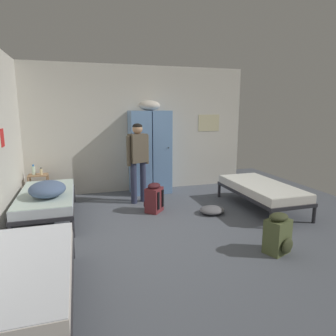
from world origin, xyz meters
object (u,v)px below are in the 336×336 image
at_px(bed_left_rear, 47,198).
at_px(lotion_bottle, 41,171).
at_px(bed_right, 261,189).
at_px(backpack_maroon, 154,198).
at_px(bedding_heap, 47,189).
at_px(person_traveler, 138,156).
at_px(bed_left_front, 23,273).
at_px(water_bottle, 33,170).
at_px(locker_bank, 150,150).
at_px(shelf_unit, 39,185).
at_px(clothes_pile_grey, 212,210).
at_px(backpack_olive, 278,234).

bearing_deg(bed_left_rear, lotion_bottle, 99.21).
bearing_deg(bed_right, backpack_maroon, 168.50).
bearing_deg(bedding_heap, bed_left_rear, 99.89).
bearing_deg(person_traveler, bedding_heap, -154.33).
relative_size(bed_left_rear, lotion_bottle, 12.60).
height_order(bed_left_front, water_bottle, water_bottle).
bearing_deg(bed_left_front, locker_bank, 60.10).
bearing_deg(lotion_bottle, shelf_unit, 150.26).
distance_m(locker_bank, shelf_unit, 2.44).
height_order(bedding_heap, backpack_maroon, bedding_heap).
xyz_separation_m(bed_right, backpack_maroon, (-2.02, 0.41, -0.12)).
height_order(bed_right, bedding_heap, bedding_heap).
bearing_deg(clothes_pile_grey, locker_bank, 113.16).
bearing_deg(person_traveler, lotion_bottle, 162.01).
relative_size(locker_bank, person_traveler, 1.29).
bearing_deg(shelf_unit, bed_left_front, -86.08).
height_order(backpack_maroon, backpack_olive, same).
xyz_separation_m(bed_right, lotion_bottle, (-4.05, 1.67, 0.26)).
relative_size(locker_bank, water_bottle, 9.98).
bearing_deg(bed_left_rear, locker_bank, 29.01).
bearing_deg(bed_left_front, shelf_unit, 93.92).
bearing_deg(locker_bank, shelf_unit, -179.51).
xyz_separation_m(bed_left_rear, backpack_olive, (3.03, -2.21, -0.12)).
xyz_separation_m(bedding_heap, lotion_bottle, (-0.23, 1.41, 0.02)).
height_order(bed_right, person_traveler, person_traveler).
height_order(bed_right, backpack_olive, backpack_olive).
relative_size(shelf_unit, person_traveler, 0.35).
bearing_deg(bedding_heap, shelf_unit, 101.78).
relative_size(bed_left_rear, clothes_pile_grey, 4.14).
bearing_deg(water_bottle, shelf_unit, -14.04).
xyz_separation_m(backpack_maroon, backpack_olive, (1.18, -2.06, 0.00)).
bearing_deg(bedding_heap, bed_right, -4.01).
bearing_deg(shelf_unit, locker_bank, 0.49).
bearing_deg(clothes_pile_grey, backpack_olive, -83.82).
relative_size(bed_left_front, person_traveler, 1.18).
height_order(person_traveler, lotion_bottle, person_traveler).
relative_size(shelf_unit, backpack_maroon, 1.04).
height_order(bed_left_rear, bed_left_front, same).
height_order(lotion_bottle, clothes_pile_grey, lotion_bottle).
xyz_separation_m(water_bottle, backpack_olive, (3.36, -3.38, -0.40)).
xyz_separation_m(locker_bank, bed_right, (1.76, -1.73, -0.59)).
bearing_deg(backpack_olive, locker_bank, 105.23).
xyz_separation_m(locker_bank, backpack_olive, (0.92, -3.38, -0.71)).
bearing_deg(bed_left_front, water_bottle, 95.14).
height_order(bed_left_rear, clothes_pile_grey, bed_left_rear).
height_order(water_bottle, backpack_olive, water_bottle).
xyz_separation_m(locker_bank, shelf_unit, (-2.36, -0.02, -0.62)).
relative_size(bedding_heap, water_bottle, 3.29).
distance_m(shelf_unit, bed_left_rear, 1.18).
relative_size(shelf_unit, water_bottle, 2.75).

